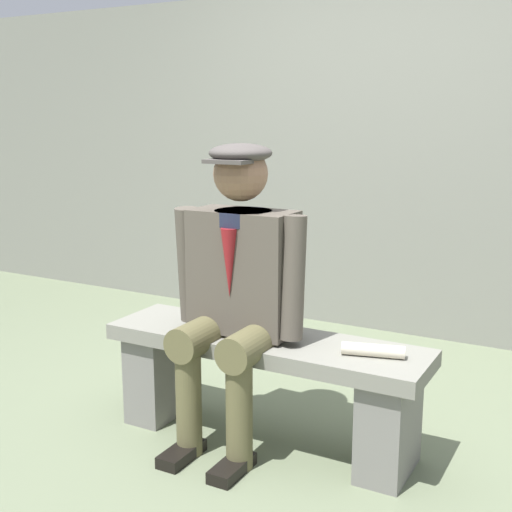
% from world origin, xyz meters
% --- Properties ---
extents(ground_plane, '(30.00, 30.00, 0.00)m').
position_xyz_m(ground_plane, '(0.00, 0.00, 0.00)').
color(ground_plane, '#636D52').
extents(bench, '(1.43, 0.39, 0.49)m').
position_xyz_m(bench, '(0.00, 0.00, 0.31)').
color(bench, slate).
rests_on(bench, ground).
extents(seated_man, '(0.61, 0.56, 1.31)m').
position_xyz_m(seated_man, '(0.10, 0.06, 0.73)').
color(seated_man, '#4E463D').
rests_on(seated_man, ground).
extents(rolled_magazine, '(0.25, 0.11, 0.05)m').
position_xyz_m(rolled_magazine, '(-0.49, 0.01, 0.51)').
color(rolled_magazine, beige).
rests_on(rolled_magazine, bench).
extents(stadium_wall, '(12.00, 0.24, 2.22)m').
position_xyz_m(stadium_wall, '(0.00, -1.88, 1.11)').
color(stadium_wall, slate).
rests_on(stadium_wall, ground).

